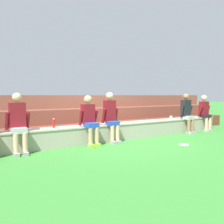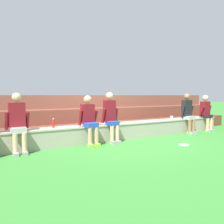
{
  "view_description": "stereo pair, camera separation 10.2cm",
  "coord_description": "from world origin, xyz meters",
  "px_view_note": "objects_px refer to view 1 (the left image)",
  "views": [
    {
      "loc": [
        -3.9,
        -5.62,
        1.34
      ],
      "look_at": [
        -0.21,
        0.23,
        0.85
      ],
      "focal_mm": 37.46,
      "sensor_mm": 36.0,
      "label": 1
    },
    {
      "loc": [
        -3.82,
        -5.68,
        1.34
      ],
      "look_at": [
        -0.21,
        0.23,
        0.85
      ],
      "focal_mm": 37.46,
      "sensor_mm": 36.0,
      "label": 2
    }
  ],
  "objects_px": {
    "person_right_of_center": "(111,116)",
    "person_rightmost_edge": "(205,111)",
    "person_far_right": "(187,112)",
    "water_bottle_near_left": "(117,120)",
    "person_left_of_center": "(18,121)",
    "plastic_cup_right_end": "(171,117)",
    "water_bottle_mid_right": "(54,123)",
    "person_center": "(90,119)",
    "frisbee": "(184,144)"
  },
  "relations": [
    {
      "from": "plastic_cup_right_end",
      "to": "person_center",
      "type": "bearing_deg",
      "value": -174.97
    },
    {
      "from": "plastic_cup_right_end",
      "to": "person_far_right",
      "type": "bearing_deg",
      "value": -33.83
    },
    {
      "from": "person_right_of_center",
      "to": "water_bottle_mid_right",
      "type": "distance_m",
      "value": 1.62
    },
    {
      "from": "person_left_of_center",
      "to": "water_bottle_mid_right",
      "type": "distance_m",
      "value": 0.96
    },
    {
      "from": "water_bottle_mid_right",
      "to": "plastic_cup_right_end",
      "type": "height_order",
      "value": "water_bottle_mid_right"
    },
    {
      "from": "person_left_of_center",
      "to": "water_bottle_mid_right",
      "type": "bearing_deg",
      "value": 15.85
    },
    {
      "from": "person_far_right",
      "to": "plastic_cup_right_end",
      "type": "distance_m",
      "value": 0.6
    },
    {
      "from": "water_bottle_near_left",
      "to": "frisbee",
      "type": "xyz_separation_m",
      "value": [
        1.14,
        -1.58,
        -0.61
      ]
    },
    {
      "from": "person_right_of_center",
      "to": "plastic_cup_right_end",
      "type": "relative_size",
      "value": 13.29
    },
    {
      "from": "person_center",
      "to": "person_far_right",
      "type": "relative_size",
      "value": 0.95
    },
    {
      "from": "person_right_of_center",
      "to": "water_bottle_mid_right",
      "type": "relative_size",
      "value": 5.89
    },
    {
      "from": "person_center",
      "to": "frisbee",
      "type": "bearing_deg",
      "value": -31.87
    },
    {
      "from": "person_left_of_center",
      "to": "frisbee",
      "type": "height_order",
      "value": "person_left_of_center"
    },
    {
      "from": "water_bottle_mid_right",
      "to": "frisbee",
      "type": "distance_m",
      "value": 3.53
    },
    {
      "from": "person_left_of_center",
      "to": "person_far_right",
      "type": "xyz_separation_m",
      "value": [
        5.69,
        -0.04,
        0.0
      ]
    },
    {
      "from": "person_right_of_center",
      "to": "water_bottle_mid_right",
      "type": "xyz_separation_m",
      "value": [
        -1.59,
        0.27,
        -0.14
      ]
    },
    {
      "from": "person_right_of_center",
      "to": "frisbee",
      "type": "relative_size",
      "value": 5.18
    },
    {
      "from": "person_rightmost_edge",
      "to": "plastic_cup_right_end",
      "type": "distance_m",
      "value": 1.53
    },
    {
      "from": "person_far_right",
      "to": "water_bottle_near_left",
      "type": "bearing_deg",
      "value": 175.15
    },
    {
      "from": "water_bottle_near_left",
      "to": "plastic_cup_right_end",
      "type": "xyz_separation_m",
      "value": [
        2.37,
        0.08,
        -0.06
      ]
    },
    {
      "from": "person_rightmost_edge",
      "to": "frisbee",
      "type": "relative_size",
      "value": 4.9
    },
    {
      "from": "person_far_right",
      "to": "water_bottle_mid_right",
      "type": "distance_m",
      "value": 4.78
    },
    {
      "from": "person_rightmost_edge",
      "to": "frisbee",
      "type": "height_order",
      "value": "person_rightmost_edge"
    },
    {
      "from": "water_bottle_mid_right",
      "to": "plastic_cup_right_end",
      "type": "bearing_deg",
      "value": 0.24
    },
    {
      "from": "water_bottle_mid_right",
      "to": "frisbee",
      "type": "relative_size",
      "value": 0.88
    },
    {
      "from": "water_bottle_mid_right",
      "to": "water_bottle_near_left",
      "type": "relative_size",
      "value": 1.03
    },
    {
      "from": "person_far_right",
      "to": "person_right_of_center",
      "type": "bearing_deg",
      "value": 179.48
    },
    {
      "from": "person_right_of_center",
      "to": "person_far_right",
      "type": "bearing_deg",
      "value": -0.52
    },
    {
      "from": "person_right_of_center",
      "to": "person_rightmost_edge",
      "type": "height_order",
      "value": "person_right_of_center"
    },
    {
      "from": "person_left_of_center",
      "to": "frisbee",
      "type": "xyz_separation_m",
      "value": [
        3.99,
        -1.37,
        -0.74
      ]
    },
    {
      "from": "water_bottle_near_left",
      "to": "frisbee",
      "type": "relative_size",
      "value": 0.85
    },
    {
      "from": "water_bottle_mid_right",
      "to": "water_bottle_near_left",
      "type": "bearing_deg",
      "value": -1.7
    },
    {
      "from": "person_right_of_center",
      "to": "plastic_cup_right_end",
      "type": "height_order",
      "value": "person_right_of_center"
    },
    {
      "from": "person_center",
      "to": "person_rightmost_edge",
      "type": "xyz_separation_m",
      "value": [
        4.89,
        -0.01,
        0.02
      ]
    },
    {
      "from": "person_far_right",
      "to": "plastic_cup_right_end",
      "type": "relative_size",
      "value": 13.07
    },
    {
      "from": "plastic_cup_right_end",
      "to": "frisbee",
      "type": "relative_size",
      "value": 0.39
    },
    {
      "from": "person_center",
      "to": "person_rightmost_edge",
      "type": "bearing_deg",
      "value": -0.12
    },
    {
      "from": "plastic_cup_right_end",
      "to": "person_rightmost_edge",
      "type": "bearing_deg",
      "value": -11.77
    },
    {
      "from": "person_left_of_center",
      "to": "person_right_of_center",
      "type": "relative_size",
      "value": 0.98
    },
    {
      "from": "person_right_of_center",
      "to": "water_bottle_near_left",
      "type": "relative_size",
      "value": 6.09
    },
    {
      "from": "person_left_of_center",
      "to": "water_bottle_mid_right",
      "type": "relative_size",
      "value": 5.77
    },
    {
      "from": "person_rightmost_edge",
      "to": "frisbee",
      "type": "xyz_separation_m",
      "value": [
        -2.72,
        -1.34,
        -0.73
      ]
    },
    {
      "from": "person_right_of_center",
      "to": "person_rightmost_edge",
      "type": "relative_size",
      "value": 1.06
    },
    {
      "from": "person_center",
      "to": "frisbee",
      "type": "xyz_separation_m",
      "value": [
        2.17,
        -1.35,
        -0.71
      ]
    },
    {
      "from": "person_right_of_center",
      "to": "person_rightmost_edge",
      "type": "distance_m",
      "value": 4.2
    },
    {
      "from": "person_center",
      "to": "plastic_cup_right_end",
      "type": "relative_size",
      "value": 12.45
    },
    {
      "from": "frisbee",
      "to": "person_center",
      "type": "bearing_deg",
      "value": 148.13
    },
    {
      "from": "water_bottle_mid_right",
      "to": "person_center",
      "type": "bearing_deg",
      "value": -17.44
    },
    {
      "from": "person_center",
      "to": "person_left_of_center",
      "type": "bearing_deg",
      "value": 179.32
    },
    {
      "from": "water_bottle_mid_right",
      "to": "water_bottle_near_left",
      "type": "height_order",
      "value": "water_bottle_mid_right"
    }
  ]
}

